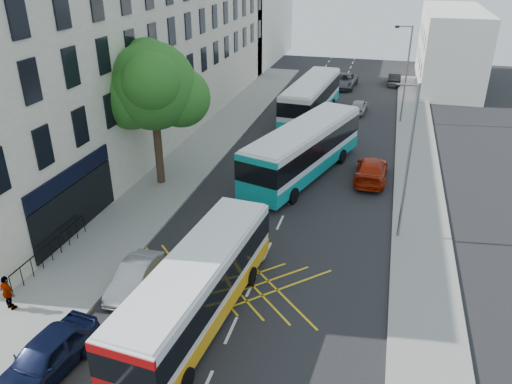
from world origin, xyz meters
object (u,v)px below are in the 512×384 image
Objects in this scene: lamp_near at (407,156)px; parked_car_silver at (135,277)px; parked_car_blue at (46,357)px; distant_car_grey at (344,81)px; pedestrian_far at (8,293)px; bus_near at (198,287)px; lamp_far at (406,70)px; red_hatchback at (371,170)px; street_tree at (152,87)px; distant_car_dark at (394,79)px; distant_car_silver at (359,106)px; bus_far at (311,98)px; bus_mid at (304,150)px.

lamp_near reaches higher than parked_car_silver.
parked_car_blue reaches higher than parked_car_silver.
distant_car_grey is 3.28× the size of pedestrian_far.
bus_near is at bearing -88.08° from distant_car_grey.
lamp_far is 13.56m from red_hatchback.
street_tree reaches higher than lamp_near.
street_tree is at bearing 65.45° from distant_car_dark.
red_hatchback is (-1.71, -12.87, -3.90)m from lamp_far.
lamp_far is 13.32m from distant_car_grey.
parked_car_silver is 0.72× the size of distant_car_grey.
bus_near is 31.03m from distant_car_silver.
lamp_near is 2.24× the size of distant_car_silver.
street_tree is 14.28m from pedestrian_far.
bus_far is at bearing 111.56° from lamp_near.
distant_car_dark is at bearing 95.38° from bus_mid.
distant_car_silver is (11.01, 19.18, -5.68)m from street_tree.
bus_near is at bearing 52.39° from parked_car_blue.
bus_far is at bearing 35.48° from distant_car_silver.
lamp_far is at bearing -98.73° from pedestrian_far.
street_tree is 2.28× the size of distant_car_dark.
distant_car_grey is at bearing 85.96° from bus_far.
parked_car_silver is 0.97× the size of distant_car_dark.
pedestrian_far is (-15.36, -30.26, -3.67)m from lamp_far.
bus_near is 2.84× the size of parked_car_silver.
street_tree is 12.43m from parked_car_silver.
street_tree is 5.52× the size of pedestrian_far.
bus_mid is 24.52m from distant_car_grey.
distant_car_dark is at bearing 68.54° from bus_far.
lamp_near is 1.00× the size of lamp_far.
bus_near reaches higher than pedestrian_far.
pedestrian_far reaches higher than distant_car_grey.
lamp_near is 17.82m from parked_car_blue.
pedestrian_far is at bearing -116.92° from lamp_far.
lamp_near is 2.13× the size of parked_car_silver.
lamp_far is at bearing -96.32° from red_hatchback.
distant_car_grey is at bearing 117.95° from lamp_far.
street_tree reaches higher than lamp_far.
bus_mid is 3.48× the size of distant_car_silver.
bus_far reaches higher than red_hatchback.
pedestrian_far is (-11.67, -32.40, 0.34)m from distant_car_silver.
distant_car_grey is 5.95m from distant_car_dark.
distant_car_silver is at bearing 60.14° from street_tree.
parked_car_blue is 44.42m from distant_car_grey.
red_hatchback is at bearing -75.62° from distant_car_grey.
lamp_far is 1.83× the size of parked_car_blue.
pedestrian_far is (-3.57, 2.53, 0.20)m from parked_car_blue.
bus_near is 2.17× the size of red_hatchback.
parked_car_silver is at bearing -93.17° from distant_car_grey.
bus_near is 0.86× the size of bus_mid.
red_hatchback is (6.05, -12.51, -1.04)m from bus_far.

